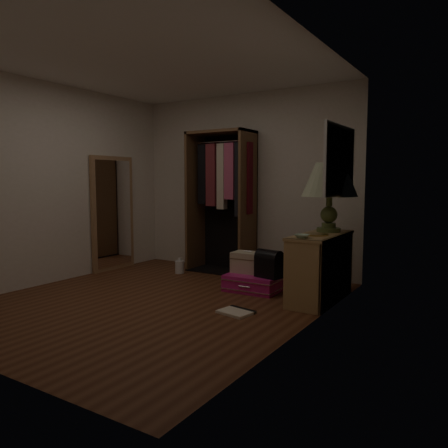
{
  "coord_description": "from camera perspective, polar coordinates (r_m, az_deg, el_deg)",
  "views": [
    {
      "loc": [
        3.18,
        -3.64,
        1.34
      ],
      "look_at": [
        0.3,
        0.95,
        0.8
      ],
      "focal_mm": 35.0,
      "sensor_mm": 36.0,
      "label": 1
    }
  ],
  "objects": [
    {
      "name": "pink_suitcase",
      "position": [
        5.37,
        3.83,
        -7.66
      ],
      "size": [
        0.67,
        0.5,
        0.2
      ],
      "rotation": [
        0.0,
        0.0,
        0.04
      ],
      "color": "#CB1878",
      "rests_on": "ground"
    },
    {
      "name": "white_jug",
      "position": [
        6.39,
        -5.82,
        -5.57
      ],
      "size": [
        0.14,
        0.14,
        0.22
      ],
      "rotation": [
        0.0,
        0.0,
        0.09
      ],
      "color": "white",
      "rests_on": "ground"
    },
    {
      "name": "ground",
      "position": [
        5.02,
        -8.84,
        -9.87
      ],
      "size": [
        4.0,
        4.0,
        0.0
      ],
      "primitive_type": "plane",
      "color": "#542B18",
      "rests_on": "ground"
    },
    {
      "name": "floor_book",
      "position": [
        4.52,
        1.71,
        -11.37
      ],
      "size": [
        0.37,
        0.32,
        0.03
      ],
      "rotation": [
        0.0,
        0.0,
        -0.18
      ],
      "color": "#EFE2C9",
      "rests_on": "ground"
    },
    {
      "name": "brass_tray",
      "position": [
        4.83,
        12.03,
        -1.36
      ],
      "size": [
        0.33,
        0.33,
        0.01
      ],
      "rotation": [
        0.0,
        0.0,
        -0.43
      ],
      "color": "#AB8B42",
      "rests_on": "console_bookshelf"
    },
    {
      "name": "black_bag",
      "position": [
        5.19,
        5.92,
        -5.11
      ],
      "size": [
        0.34,
        0.25,
        0.33
      ],
      "rotation": [
        0.0,
        0.0,
        -0.21
      ],
      "color": "black",
      "rests_on": "pink_suitcase"
    },
    {
      "name": "train_case",
      "position": [
        5.45,
        3.12,
        -4.99
      ],
      "size": [
        0.39,
        0.28,
        0.27
      ],
      "rotation": [
        0.0,
        0.0,
        0.06
      ],
      "color": "#C0B292",
      "rests_on": "pink_suitcase"
    },
    {
      "name": "ceramic_bowl",
      "position": [
        4.57,
        10.16,
        -1.57
      ],
      "size": [
        0.16,
        0.16,
        0.04
      ],
      "primitive_type": "imported",
      "rotation": [
        0.0,
        0.0,
        0.08
      ],
      "color": "#AFD2B4",
      "rests_on": "console_bookshelf"
    },
    {
      "name": "table_lamp",
      "position": [
        5.16,
        13.64,
        5.43
      ],
      "size": [
        0.8,
        0.8,
        0.79
      ],
      "rotation": [
        0.0,
        0.0,
        0.32
      ],
      "color": "#48582A",
      "rests_on": "console_bookshelf"
    },
    {
      "name": "room_walls",
      "position": [
        4.82,
        -8.09,
        7.54
      ],
      "size": [
        3.52,
        4.02,
        2.6
      ],
      "color": "silver",
      "rests_on": "ground"
    },
    {
      "name": "floor_mirror",
      "position": [
        6.75,
        -14.32,
        1.35
      ],
      "size": [
        0.06,
        0.8,
        1.7
      ],
      "color": "#9F744D",
      "rests_on": "ground"
    },
    {
      "name": "open_wardrobe",
      "position": [
        6.39,
        -0.03,
        4.56
      ],
      "size": [
        0.99,
        0.5,
        2.05
      ],
      "color": "brown",
      "rests_on": "ground"
    },
    {
      "name": "console_bookshelf",
      "position": [
        5.05,
        12.58,
        -5.3
      ],
      "size": [
        0.42,
        1.12,
        0.75
      ],
      "color": "#AA8452",
      "rests_on": "ground"
    }
  ]
}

